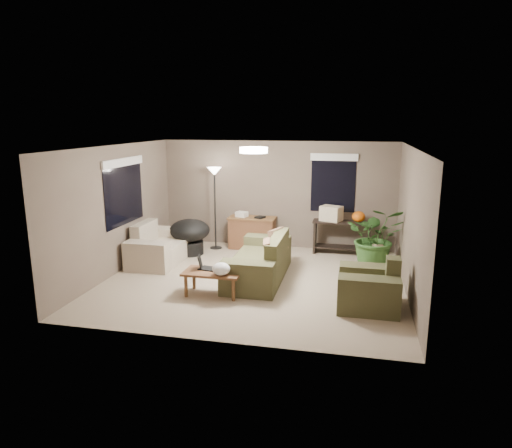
% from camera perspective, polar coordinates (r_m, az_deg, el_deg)
% --- Properties ---
extents(room_shell, '(5.50, 5.50, 5.50)m').
position_cam_1_polar(room_shell, '(8.35, -0.29, 1.04)').
color(room_shell, tan).
rests_on(room_shell, ground).
extents(main_sofa, '(0.95, 2.20, 0.85)m').
position_cam_1_polar(main_sofa, '(8.73, 0.60, -4.92)').
color(main_sofa, '#4A492C').
rests_on(main_sofa, ground).
extents(throw_pillows, '(0.37, 1.39, 0.47)m').
position_cam_1_polar(throw_pillows, '(8.58, 2.28, -2.77)').
color(throw_pillows, '#8C7251').
rests_on(throw_pillows, main_sofa).
extents(loveseat, '(0.90, 1.60, 0.85)m').
position_cam_1_polar(loveseat, '(9.93, -12.09, -3.00)').
color(loveseat, beige).
rests_on(loveseat, ground).
extents(armchair, '(0.95, 1.00, 0.85)m').
position_cam_1_polar(armchair, '(7.64, 13.98, -7.93)').
color(armchair, brown).
rests_on(armchair, ground).
extents(coffee_table, '(1.00, 0.55, 0.42)m').
position_cam_1_polar(coffee_table, '(7.94, -5.43, -6.33)').
color(coffee_table, brown).
rests_on(coffee_table, ground).
extents(laptop, '(0.40, 0.29, 0.24)m').
position_cam_1_polar(laptop, '(8.04, -6.37, -5.19)').
color(laptop, black).
rests_on(laptop, coffee_table).
extents(plastic_bag, '(0.33, 0.30, 0.21)m').
position_cam_1_polar(plastic_bag, '(7.69, -4.37, -5.62)').
color(plastic_bag, white).
rests_on(plastic_bag, coffee_table).
extents(desk, '(1.10, 0.50, 0.75)m').
position_cam_1_polar(desk, '(10.71, -0.48, -1.09)').
color(desk, brown).
rests_on(desk, ground).
extents(desk_papers, '(0.73, 0.32, 0.12)m').
position_cam_1_polar(desk_papers, '(10.65, -1.32, 1.15)').
color(desk_papers, silver).
rests_on(desk_papers, desk).
extents(console_table, '(1.30, 0.40, 0.75)m').
position_cam_1_polar(console_table, '(10.47, 10.66, -1.33)').
color(console_table, black).
rests_on(console_table, ground).
extents(pumpkin, '(0.30, 0.30, 0.24)m').
position_cam_1_polar(pumpkin, '(10.37, 12.69, 0.90)').
color(pumpkin, orange).
rests_on(pumpkin, console_table).
extents(cardboard_box, '(0.54, 0.48, 0.33)m').
position_cam_1_polar(cardboard_box, '(10.37, 9.39, 1.31)').
color(cardboard_box, beige).
rests_on(cardboard_box, console_table).
extents(papasan_chair, '(1.00, 1.00, 0.80)m').
position_cam_1_polar(papasan_chair, '(10.35, -8.28, -1.23)').
color(papasan_chair, black).
rests_on(papasan_chair, ground).
extents(floor_lamp, '(0.32, 0.32, 1.91)m').
position_cam_1_polar(floor_lamp, '(10.54, -5.21, 5.37)').
color(floor_lamp, black).
rests_on(floor_lamp, ground).
extents(ceiling_fixture, '(0.50, 0.50, 0.10)m').
position_cam_1_polar(ceiling_fixture, '(8.19, -0.30, 9.21)').
color(ceiling_fixture, white).
rests_on(ceiling_fixture, room_shell).
extents(houseplant, '(1.15, 1.28, 1.00)m').
position_cam_1_polar(houseplant, '(9.62, 14.72, -2.41)').
color(houseplant, '#2D5923').
rests_on(houseplant, ground).
extents(cat_scratching_post, '(0.32, 0.32, 0.50)m').
position_cam_1_polar(cat_scratching_post, '(9.56, 14.94, -4.28)').
color(cat_scratching_post, tan).
rests_on(cat_scratching_post, ground).
extents(window_left, '(0.05, 1.56, 1.33)m').
position_cam_1_polar(window_left, '(9.50, -16.21, 5.24)').
color(window_left, black).
rests_on(window_left, room_shell).
extents(window_back, '(1.06, 0.05, 1.33)m').
position_cam_1_polar(window_back, '(10.53, 9.67, 6.27)').
color(window_back, black).
rests_on(window_back, room_shell).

